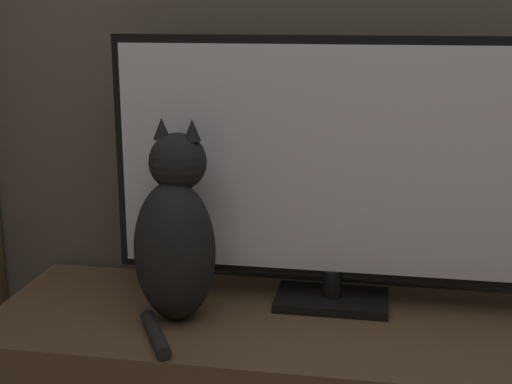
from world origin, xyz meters
name	(u,v)px	position (x,y,z in m)	size (l,w,h in m)	color
tv	(336,168)	(-0.01, 1.05, 0.74)	(0.98, 0.15, 0.59)	black
cat	(176,236)	(-0.33, 0.92, 0.61)	(0.19, 0.29, 0.42)	black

